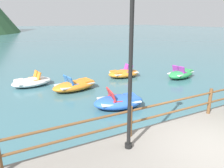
% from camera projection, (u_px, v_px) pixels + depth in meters
% --- Properties ---
extents(ground_plane, '(200.00, 200.00, 0.00)m').
position_uv_depth(ground_plane, '(29.00, 40.00, 39.65)').
color(ground_plane, '#3D6B75').
extents(dock_railing, '(23.92, 0.12, 0.95)m').
position_uv_depth(dock_railing, '(175.00, 107.00, 6.77)').
color(dock_railing, brown).
rests_on(dock_railing, promenade_dock).
extents(lamp_post, '(0.28, 0.28, 4.34)m').
position_uv_depth(lamp_post, '(131.00, 51.00, 4.87)').
color(lamp_post, black).
rests_on(lamp_post, promenade_dock).
extents(pedal_boat_0, '(2.54, 1.67, 0.86)m').
position_uv_depth(pedal_boat_0, '(181.00, 74.00, 13.83)').
color(pedal_boat_0, green).
rests_on(pedal_boat_0, ground).
extents(pedal_boat_1, '(2.40, 1.63, 0.86)m').
position_uv_depth(pedal_boat_1, '(119.00, 101.00, 9.12)').
color(pedal_boat_1, blue).
rests_on(pedal_boat_1, ground).
extents(pedal_boat_2, '(2.74, 1.72, 0.85)m').
position_uv_depth(pedal_boat_2, '(75.00, 85.00, 11.44)').
color(pedal_boat_2, orange).
rests_on(pedal_boat_2, ground).
extents(pedal_boat_3, '(2.22, 1.29, 0.83)m').
position_uv_depth(pedal_boat_3, '(124.00, 73.00, 14.07)').
color(pedal_boat_3, orange).
rests_on(pedal_boat_3, ground).
extents(pedal_boat_4, '(2.46, 1.77, 0.81)m').
position_uv_depth(pedal_boat_4, '(32.00, 82.00, 12.18)').
color(pedal_boat_4, white).
rests_on(pedal_boat_4, ground).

